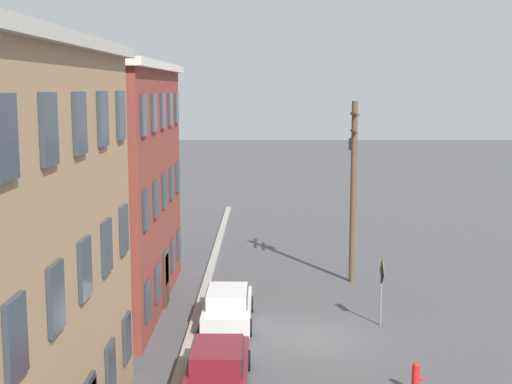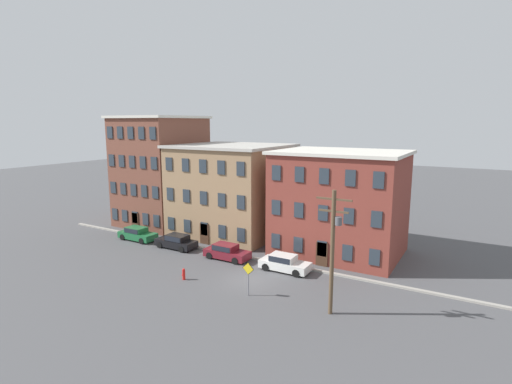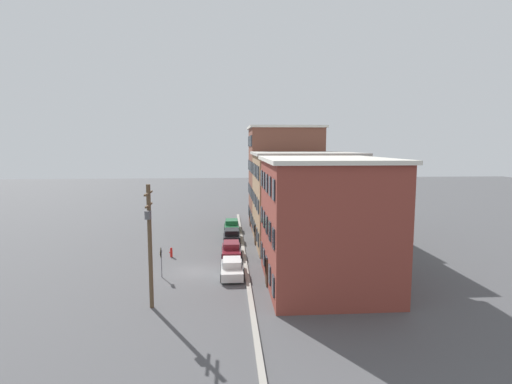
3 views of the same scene
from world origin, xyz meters
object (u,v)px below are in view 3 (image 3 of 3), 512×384
car_black (232,235)px  utility_pole (150,239)px  car_green (232,225)px  car_maroon (231,249)px  fire_hydrant (171,252)px  car_white (232,267)px  caution_sign (161,257)px

car_black → utility_pole: 19.87m
car_black → utility_pole: utility_pole is taller
car_green → utility_pole: utility_pole is taller
car_maroon → car_black: bearing=178.9°
utility_pole → fire_hydrant: size_ratio=8.85×
car_white → caution_sign: 6.00m
fire_hydrant → car_black: bearing=135.1°
car_green → car_black: bearing=-0.4°
utility_pole → fire_hydrant: utility_pole is taller
car_green → car_maroon: same height
car_maroon → utility_pole: utility_pole is taller
car_white → fire_hydrant: 8.64m
car_green → caution_sign: (17.97, -6.07, 0.98)m
car_maroon → fire_hydrant: bearing=-91.7°
car_black → car_white: 12.36m
caution_sign → car_green: bearing=161.3°
car_green → car_maroon: (11.97, -0.16, 0.00)m
car_green → car_black: size_ratio=1.00×
car_maroon → caution_sign: bearing=-44.6°
utility_pole → fire_hydrant: 13.23m
car_green → car_black: (5.68, -0.04, 0.00)m
car_maroon → utility_pole: (12.32, -5.56, 4.03)m
car_white → fire_hydrant: bearing=-136.3°
car_green → fire_hydrant: car_green is taller
utility_pole → fire_hydrant: bearing=-178.2°
car_white → utility_pole: utility_pole is taller
car_white → caution_sign: bearing=-90.6°
fire_hydrant → car_white: bearing=43.7°
fire_hydrant → car_maroon: bearing=88.3°
car_white → caution_sign: size_ratio=1.70×
car_green → caution_sign: 19.00m
car_green → car_maroon: bearing=-0.8°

